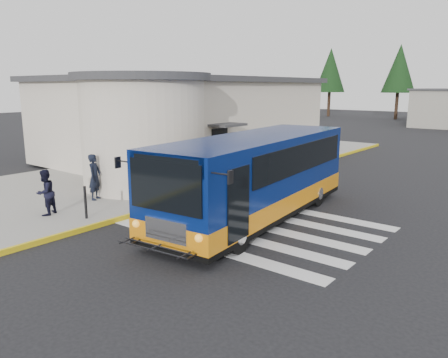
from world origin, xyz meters
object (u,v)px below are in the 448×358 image
Objects in this scene: pedestrian_b at (45,192)px; bollard at (86,202)px; pedestrian_a at (95,177)px; transit_bus at (256,180)px.

pedestrian_b reaches higher than bollard.
pedestrian_a is 1.13× the size of pedestrian_b.
pedestrian_b is at bearing 162.62° from pedestrian_a.
pedestrian_a is (-5.92, -2.17, -0.32)m from transit_bus.
bollard is (1.40, 0.60, -0.23)m from pedestrian_b.
pedestrian_b is (0.47, -2.28, -0.10)m from pedestrian_a.
pedestrian_b is 1.43× the size of bollard.
pedestrian_a reaches higher than bollard.
transit_bus is at bearing 106.79° from pedestrian_b.
pedestrian_b is 1.54m from bollard.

